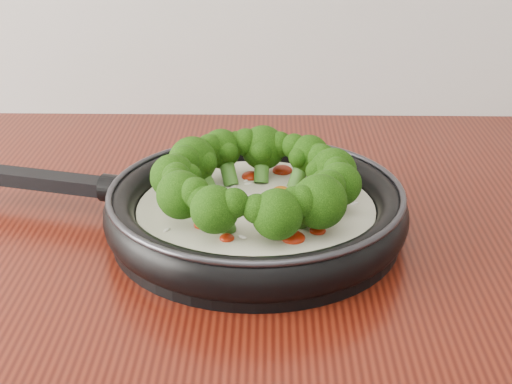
{
  "coord_description": "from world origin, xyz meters",
  "views": [
    {
      "loc": [
        -0.11,
        0.38,
        1.27
      ],
      "look_at": [
        -0.12,
        1.09,
        0.95
      ],
      "focal_mm": 52.09,
      "sensor_mm": 36.0,
      "label": 1
    }
  ],
  "objects": [
    {
      "name": "skillet",
      "position": [
        -0.13,
        1.09,
        0.94
      ],
      "size": [
        0.53,
        0.39,
        0.1
      ],
      "color": "black",
      "rests_on": "counter"
    }
  ]
}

